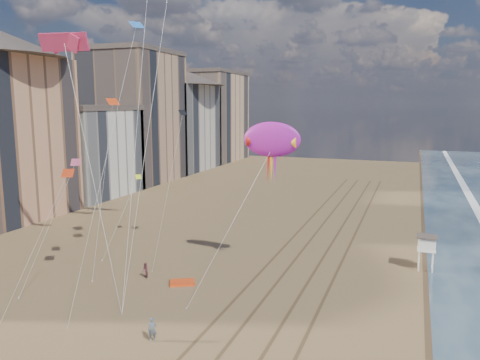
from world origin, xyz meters
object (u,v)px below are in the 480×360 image
object	(u,v)px
lifeguard_stand	(427,244)
kite_flyer_a	(152,330)
show_kite	(272,140)
kite_flyer_b	(145,270)
grounded_kite	(182,283)

from	to	relation	value
lifeguard_stand	kite_flyer_a	world-z (taller)	lifeguard_stand
show_kite	kite_flyer_b	bearing A→B (deg)	-152.62
grounded_kite	kite_flyer_b	distance (m)	4.20
show_kite	kite_flyer_a	distance (m)	21.27
kite_flyer_a	kite_flyer_b	distance (m)	12.95
kite_flyer_b	kite_flyer_a	bearing A→B (deg)	-11.05
lifeguard_stand	grounded_kite	bearing A→B (deg)	-150.55
show_kite	lifeguard_stand	bearing A→B (deg)	23.63
kite_flyer_a	kite_flyer_b	xyz separation A→B (m)	(-7.26, 10.73, -0.11)
kite_flyer_a	grounded_kite	bearing A→B (deg)	80.24
grounded_kite	kite_flyer_b	xyz separation A→B (m)	(-4.14, 0.09, 0.66)
grounded_kite	kite_flyer_a	world-z (taller)	kite_flyer_a
kite_flyer_a	lifeguard_stand	bearing A→B (deg)	24.55
grounded_kite	kite_flyer_b	bearing A→B (deg)	150.34
grounded_kite	show_kite	world-z (taller)	show_kite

